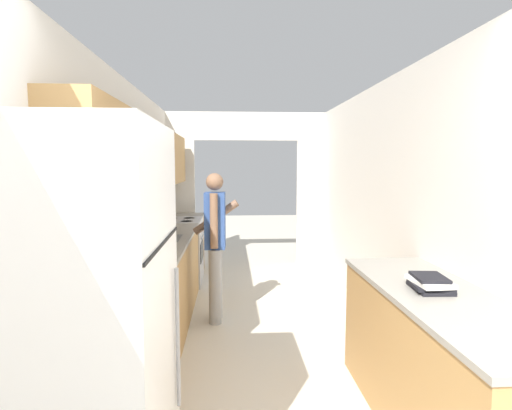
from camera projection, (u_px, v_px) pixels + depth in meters
wall_left at (121, 187)px, 3.56m from camera, size 0.38×7.88×2.50m
wall_right at (422, 214)px, 3.27m from camera, size 0.06×7.88×2.50m
wall_far_with_doorway at (246, 178)px, 6.52m from camera, size 2.98×0.06×2.50m
counter_left at (158, 285)px, 4.02m from camera, size 0.62×4.22×0.89m
counter_right at (438, 366)px, 2.40m from camera, size 0.62×1.84×0.89m
refrigerator at (79, 334)px, 1.74m from camera, size 0.77×0.84×1.83m
range_oven at (179, 251)px, 5.60m from camera, size 0.66×0.74×1.03m
person at (215, 243)px, 4.18m from camera, size 0.50×0.38×1.57m
book_stack at (430, 283)px, 2.42m from camera, size 0.25×0.28×0.09m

